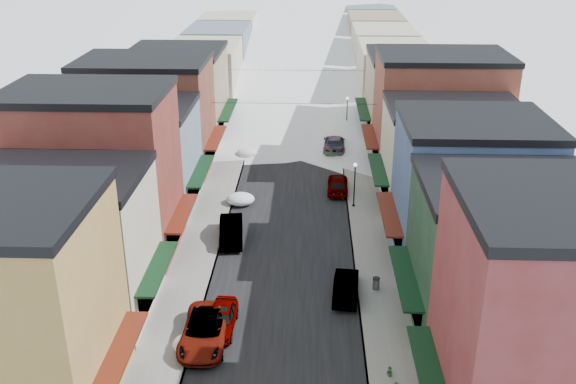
# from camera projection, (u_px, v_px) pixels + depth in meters

# --- Properties ---
(road) EXTENTS (10.00, 160.00, 0.01)m
(road) POSITION_uv_depth(u_px,v_px,m) (298.00, 109.00, 84.28)
(road) COLOR black
(road) RESTS_ON ground
(sidewalk_left) EXTENTS (3.20, 160.00, 0.15)m
(sidewalk_left) POSITION_uv_depth(u_px,v_px,m) (248.00, 108.00, 84.48)
(sidewalk_left) COLOR gray
(sidewalk_left) RESTS_ON ground
(sidewalk_right) EXTENTS (3.20, 160.00, 0.15)m
(sidewalk_right) POSITION_uv_depth(u_px,v_px,m) (348.00, 109.00, 84.02)
(sidewalk_right) COLOR gray
(sidewalk_right) RESTS_ON ground
(curb_left) EXTENTS (0.10, 160.00, 0.15)m
(curb_left) POSITION_uv_depth(u_px,v_px,m) (260.00, 108.00, 84.42)
(curb_left) COLOR slate
(curb_left) RESTS_ON ground
(curb_right) EXTENTS (0.10, 160.00, 0.15)m
(curb_right) POSITION_uv_depth(u_px,v_px,m) (336.00, 109.00, 84.07)
(curb_right) COLOR slate
(curb_right) RESTS_ON ground
(bldg_l_cream) EXTENTS (11.30, 8.20, 9.50)m
(bldg_l_cream) POSITION_uv_depth(u_px,v_px,m) (65.00, 244.00, 39.24)
(bldg_l_cream) COLOR beige
(bldg_l_cream) RESTS_ON ground
(bldg_l_brick_near) EXTENTS (12.30, 8.20, 12.50)m
(bldg_l_brick_near) POSITION_uv_depth(u_px,v_px,m) (95.00, 173.00, 46.01)
(bldg_l_brick_near) COLOR maroon
(bldg_l_brick_near) RESTS_ON ground
(bldg_l_grayblue) EXTENTS (11.30, 9.20, 9.00)m
(bldg_l_grayblue) POSITION_uv_depth(u_px,v_px,m) (135.00, 156.00, 54.49)
(bldg_l_grayblue) COLOR gray
(bldg_l_grayblue) RESTS_ON ground
(bldg_l_brick_far) EXTENTS (13.30, 9.20, 11.00)m
(bldg_l_brick_far) POSITION_uv_depth(u_px,v_px,m) (147.00, 114.00, 62.40)
(bldg_l_brick_far) COLOR brown
(bldg_l_brick_far) RESTS_ON ground
(bldg_l_tan) EXTENTS (11.30, 11.20, 10.00)m
(bldg_l_tan) POSITION_uv_depth(u_px,v_px,m) (178.00, 94.00, 71.74)
(bldg_l_tan) COLOR #957D62
(bldg_l_tan) RESTS_ON ground
(bldg_r_brick_near) EXTENTS (12.30, 9.20, 12.50)m
(bldg_r_brick_near) POSITION_uv_depth(u_px,v_px,m) (571.00, 323.00, 28.99)
(bldg_r_brick_near) COLOR maroon
(bldg_r_brick_near) RESTS_ON ground
(bldg_r_green) EXTENTS (11.30, 9.20, 9.50)m
(bldg_r_green) POSITION_uv_depth(u_px,v_px,m) (502.00, 256.00, 37.87)
(bldg_r_green) COLOR #1A3622
(bldg_r_green) RESTS_ON ground
(bldg_r_blue) EXTENTS (11.30, 9.20, 10.50)m
(bldg_r_blue) POSITION_uv_depth(u_px,v_px,m) (469.00, 189.00, 45.93)
(bldg_r_blue) COLOR #395182
(bldg_r_blue) RESTS_ON ground
(bldg_r_cream) EXTENTS (12.30, 9.20, 9.00)m
(bldg_r_cream) POSITION_uv_depth(u_px,v_px,m) (451.00, 156.00, 54.48)
(bldg_r_cream) COLOR beige
(bldg_r_cream) RESTS_ON ground
(bldg_r_brick_far) EXTENTS (13.30, 9.20, 11.50)m
(bldg_r_brick_far) POSITION_uv_depth(u_px,v_px,m) (439.00, 112.00, 62.23)
(bldg_r_brick_far) COLOR brown
(bldg_r_brick_far) RESTS_ON ground
(bldg_r_tan) EXTENTS (11.30, 11.20, 9.50)m
(bldg_r_tan) POSITION_uv_depth(u_px,v_px,m) (413.00, 96.00, 71.85)
(bldg_r_tan) COLOR tan
(bldg_r_tan) RESTS_ON ground
(distant_blocks) EXTENTS (34.00, 55.00, 8.00)m
(distant_blocks) POSITION_uv_depth(u_px,v_px,m) (301.00, 46.00, 103.82)
(distant_blocks) COLOR gray
(distant_blocks) RESTS_ON ground
(overhead_cables) EXTENTS (16.40, 15.04, 0.04)m
(overhead_cables) POSITION_uv_depth(u_px,v_px,m) (296.00, 85.00, 70.36)
(overhead_cables) COLOR black
(overhead_cables) RESTS_ON ground
(car_white_suv) EXTENTS (2.67, 5.74, 1.59)m
(car_white_suv) POSITION_uv_depth(u_px,v_px,m) (205.00, 331.00, 37.67)
(car_white_suv) COLOR #BABABC
(car_white_suv) RESTS_ON ground
(car_silver_sedan) EXTENTS (1.85, 4.32, 1.46)m
(car_silver_sedan) POSITION_uv_depth(u_px,v_px,m) (221.00, 319.00, 38.94)
(car_silver_sedan) COLOR #AEB3B7
(car_silver_sedan) RESTS_ON ground
(car_dark_hatch) EXTENTS (2.29, 5.19, 1.66)m
(car_dark_hatch) POSITION_uv_depth(u_px,v_px,m) (231.00, 231.00, 49.66)
(car_dark_hatch) COLOR black
(car_dark_hatch) RESTS_ON ground
(car_silver_wagon) EXTENTS (2.67, 5.39, 1.51)m
(car_silver_wagon) POSITION_uv_depth(u_px,v_px,m) (262.00, 121.00, 76.54)
(car_silver_wagon) COLOR gray
(car_silver_wagon) RESTS_ON ground
(car_green_sedan) EXTENTS (1.99, 4.71, 1.51)m
(car_green_sedan) POSITION_uv_depth(u_px,v_px,m) (346.00, 286.00, 42.31)
(car_green_sedan) COLOR black
(car_green_sedan) RESTS_ON ground
(car_gray_suv) EXTENTS (2.04, 4.71, 1.58)m
(car_gray_suv) POSITION_uv_depth(u_px,v_px,m) (338.00, 184.00, 58.52)
(car_gray_suv) COLOR gray
(car_gray_suv) RESTS_ON ground
(car_black_sedan) EXTENTS (2.54, 5.80, 1.66)m
(car_black_sedan) POSITION_uv_depth(u_px,v_px,m) (334.00, 143.00, 68.80)
(car_black_sedan) COLOR black
(car_black_sedan) RESTS_ON ground
(car_lane_silver) EXTENTS (2.04, 4.88, 1.65)m
(car_lane_silver) POSITION_uv_depth(u_px,v_px,m) (280.00, 109.00, 81.09)
(car_lane_silver) COLOR #999CA0
(car_lane_silver) RESTS_ON ground
(car_lane_white) EXTENTS (2.68, 5.58, 1.53)m
(car_lane_white) POSITION_uv_depth(u_px,v_px,m) (306.00, 96.00, 87.54)
(car_lane_white) COLOR silver
(car_lane_white) RESTS_ON ground
(trash_can) EXTENTS (0.49, 0.49, 0.84)m
(trash_can) POSITION_uv_depth(u_px,v_px,m) (376.00, 283.00, 42.98)
(trash_can) COLOR #5A5E60
(trash_can) RESTS_ON sidewalk_right
(streetlamp_near) EXTENTS (0.33, 0.33, 3.97)m
(streetlamp_near) POSITION_uv_depth(u_px,v_px,m) (355.00, 179.00, 54.58)
(streetlamp_near) COLOR black
(streetlamp_near) RESTS_ON sidewalk_right
(streetlamp_far) EXTENTS (0.34, 0.34, 4.13)m
(streetlamp_far) POSITION_uv_depth(u_px,v_px,m) (347.00, 110.00, 73.89)
(streetlamp_far) COLOR black
(streetlamp_far) RESTS_ON sidewalk_right
(planter_far) EXTENTS (0.43, 0.43, 0.55)m
(planter_far) POSITION_uv_depth(u_px,v_px,m) (390.00, 371.00, 34.88)
(planter_far) COLOR #2C5828
(planter_far) RESTS_ON sidewalk_right
(snow_pile_near) EXTENTS (2.30, 2.61, 0.97)m
(snow_pile_near) POSITION_uv_depth(u_px,v_px,m) (193.00, 343.00, 37.14)
(snow_pile_near) COLOR white
(snow_pile_near) RESTS_ON ground
(snow_pile_mid) EXTENTS (2.48, 2.72, 1.05)m
(snow_pile_mid) POSITION_uv_depth(u_px,v_px,m) (241.00, 199.00, 56.07)
(snow_pile_mid) COLOR white
(snow_pile_mid) RESTS_ON ground
(snow_pile_far) EXTENTS (2.18, 2.54, 0.92)m
(snow_pile_far) POSITION_uv_depth(u_px,v_px,m) (247.00, 153.00, 67.29)
(snow_pile_far) COLOR white
(snow_pile_far) RESTS_ON ground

